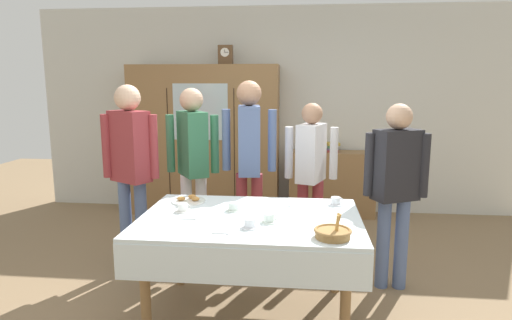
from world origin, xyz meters
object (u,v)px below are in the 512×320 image
object	(u,v)px
book_stack	(333,147)
tea_cup_mid_right	(269,218)
bookshelf_low	(332,184)
person_by_cabinet	(249,152)
mantel_clock	(226,55)
person_near_right_end	(396,179)
tea_cup_back_edge	(233,207)
person_behind_table_left	(130,159)
wall_cabinet	(205,140)
tea_cup_center	(336,202)
tea_cup_front_edge	(250,224)
spoon_mid_right	(286,206)
spoon_near_right	(191,219)
spoon_near_left	(224,233)
person_behind_table_right	(311,165)
dining_table	(250,231)
person_beside_shelf	(193,156)
pastry_plate	(189,200)
bread_basket	(333,233)
tea_cup_mid_left	(183,208)

from	to	relation	value
book_stack	tea_cup_mid_right	xyz separation A→B (m)	(-0.62, -2.73, -0.11)
bookshelf_low	person_by_cabinet	xyz separation A→B (m)	(-0.90, -1.57, 0.65)
mantel_clock	person_near_right_end	bearing A→B (deg)	-48.72
tea_cup_back_edge	person_behind_table_left	xyz separation A→B (m)	(-1.02, 0.55, 0.26)
mantel_clock	bookshelf_low	xyz separation A→B (m)	(1.38, 0.05, -1.65)
wall_cabinet	tea_cup_mid_right	size ratio (longest dim) A/B	14.99
tea_cup_center	person_by_cabinet	size ratio (longest dim) A/B	0.07
person_by_cabinet	tea_cup_center	bearing A→B (deg)	-39.89
tea_cup_back_edge	tea_cup_front_edge	xyz separation A→B (m)	(0.17, -0.38, -0.00)
spoon_mid_right	spoon_near_right	bearing A→B (deg)	-147.97
person_behind_table_left	spoon_near_left	bearing A→B (deg)	-45.95
bookshelf_low	tea_cup_back_edge	bearing A→B (deg)	-110.17
person_behind_table_right	person_by_cabinet	distance (m)	0.65
bookshelf_low	person_behind_table_left	world-z (taller)	person_behind_table_left
dining_table	tea_cup_mid_right	size ratio (longest dim) A/B	12.39
tea_cup_back_edge	wall_cabinet	bearing A→B (deg)	107.29
book_stack	tea_cup_mid_right	distance (m)	2.80
person_behind_table_left	person_by_cabinet	distance (m)	1.09
tea_cup_mid_right	person_beside_shelf	xyz separation A→B (m)	(-0.84, 1.19, 0.23)
person_beside_shelf	person_near_right_end	distance (m)	1.91
tea_cup_back_edge	person_by_cabinet	size ratio (longest dim) A/B	0.07
tea_cup_center	tea_cup_mid_right	bearing A→B (deg)	-134.88
wall_cabinet	pastry_plate	xyz separation A→B (m)	(0.35, -2.21, -0.20)
bookshelf_low	person_by_cabinet	distance (m)	1.92
spoon_near_left	person_near_right_end	distance (m)	1.60
dining_table	mantel_clock	xyz separation A→B (m)	(-0.61, 2.59, 1.40)
bread_basket	person_by_cabinet	distance (m)	1.62
pastry_plate	mantel_clock	bearing A→B (deg)	91.62
spoon_mid_right	person_behind_table_right	xyz separation A→B (m)	(0.21, 0.94, 0.16)
wall_cabinet	person_near_right_end	bearing A→B (deg)	-44.41
tea_cup_center	bread_basket	distance (m)	0.78
spoon_mid_right	tea_cup_back_edge	bearing A→B (deg)	-157.38
wall_cabinet	book_stack	bearing A→B (deg)	1.74
person_near_right_end	mantel_clock	bearing A→B (deg)	131.28
tea_cup_center	person_behind_table_right	distance (m)	0.89
dining_table	tea_cup_front_edge	size ratio (longest dim) A/B	12.39
tea_cup_back_edge	person_behind_table_right	xyz separation A→B (m)	(0.61, 1.11, 0.13)
bookshelf_low	book_stack	distance (m)	0.48
tea_cup_mid_right	person_near_right_end	world-z (taller)	person_near_right_end
person_behind_table_right	bread_basket	bearing A→B (deg)	-86.06
tea_cup_center	tea_cup_mid_left	distance (m)	1.21
mantel_clock	tea_cup_mid_left	size ratio (longest dim) A/B	1.85
tea_cup_back_edge	person_beside_shelf	distance (m)	1.11
tea_cup_mid_right	tea_cup_back_edge	bearing A→B (deg)	139.20
dining_table	spoon_mid_right	world-z (taller)	spoon_mid_right
bookshelf_low	book_stack	xyz separation A→B (m)	(-0.00, 0.00, 0.48)
spoon_near_right	tea_cup_mid_left	bearing A→B (deg)	120.99
person_beside_shelf	person_behind_table_left	distance (m)	0.61
tea_cup_mid_left	person_behind_table_right	bearing A→B (deg)	49.89
wall_cabinet	tea_cup_front_edge	world-z (taller)	wall_cabinet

